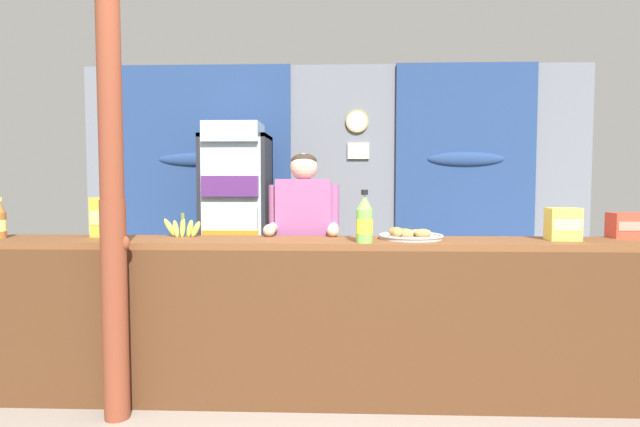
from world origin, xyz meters
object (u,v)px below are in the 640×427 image
at_px(soda_bottle_iced_tea, 0,221).
at_px(banana_bunch, 183,228).
at_px(timber_post, 113,209).
at_px(drink_fridge, 236,211).
at_px(soda_bottle_lime_soda, 364,220).
at_px(stall_counter, 310,306).
at_px(snack_box_choco_powder, 106,217).
at_px(pastry_tray, 411,235).
at_px(snack_box_instant_noodle, 563,224).
at_px(plastic_lawn_chair, 480,274).
at_px(snack_box_crackers, 628,225).
at_px(bottle_shelf_rack, 307,242).
at_px(shopkeeper, 304,235).

xyz_separation_m(soda_bottle_iced_tea, banana_bunch, (1.13, 0.12, -0.05)).
distance_m(timber_post, drink_fridge, 2.38).
relative_size(soda_bottle_lime_soda, banana_bunch, 1.15).
distance_m(stall_counter, timber_post, 1.27).
distance_m(stall_counter, snack_box_choco_powder, 1.46).
bearing_deg(pastry_tray, snack_box_instant_noodle, -1.95).
xyz_separation_m(plastic_lawn_chair, snack_box_crackers, (0.52, -1.46, 0.58)).
xyz_separation_m(timber_post, snack_box_instant_noodle, (2.64, 0.35, -0.10)).
distance_m(drink_fridge, plastic_lawn_chair, 2.48).
xyz_separation_m(bottle_shelf_rack, plastic_lawn_chair, (1.67, -0.67, -0.21)).
bearing_deg(snack_box_instant_noodle, snack_box_choco_powder, 177.96).
bearing_deg(stall_counter, plastic_lawn_chair, 49.45).
relative_size(shopkeeper, snack_box_choco_powder, 6.07).
bearing_deg(banana_bunch, timber_post, -118.67).
height_order(plastic_lawn_chair, pastry_tray, pastry_tray).
bearing_deg(soda_bottle_iced_tea, pastry_tray, 1.00).
bearing_deg(shopkeeper, drink_fridge, 116.64).
relative_size(stall_counter, snack_box_instant_noodle, 21.07).
relative_size(plastic_lawn_chair, snack_box_instant_noodle, 4.34).
height_order(shopkeeper, banana_bunch, shopkeeper).
height_order(timber_post, pastry_tray, timber_post).
distance_m(timber_post, soda_bottle_iced_tea, 0.95).
height_order(stall_counter, snack_box_choco_powder, snack_box_choco_powder).
relative_size(timber_post, bottle_shelf_rack, 1.83).
bearing_deg(snack_box_instant_noodle, banana_bunch, 177.36).
bearing_deg(shopkeeper, timber_post, -143.11).
bearing_deg(stall_counter, snack_box_choco_powder, 170.20).
relative_size(stall_counter, soda_bottle_lime_soda, 13.40).
bearing_deg(banana_bunch, soda_bottle_iced_tea, -173.74).
bearing_deg(banana_bunch, drink_fridge, 91.09).
distance_m(drink_fridge, snack_box_choco_powder, 1.97).
bearing_deg(soda_bottle_iced_tea, bottle_shelf_rack, 52.01).
relative_size(drink_fridge, snack_box_instant_noodle, 9.81).
height_order(bottle_shelf_rack, soda_bottle_lime_soda, bottle_shelf_rack).
bearing_deg(stall_counter, shopkeeper, 98.06).
xyz_separation_m(timber_post, soda_bottle_iced_tea, (-0.88, 0.34, -0.09)).
bearing_deg(plastic_lawn_chair, timber_post, -142.78).
bearing_deg(stall_counter, banana_bunch, 164.15).
xyz_separation_m(snack_box_choco_powder, banana_bunch, (0.50, 0.01, -0.07)).
bearing_deg(soda_bottle_lime_soda, snack_box_instant_noodle, 8.01).
bearing_deg(pastry_tray, snack_box_choco_powder, 177.91).
xyz_separation_m(timber_post, shopkeeper, (1.02, 0.77, -0.22)).
distance_m(soda_bottle_lime_soda, pastry_tray, 0.38).
distance_m(snack_box_instant_noodle, snack_box_choco_powder, 2.89).
distance_m(stall_counter, bottle_shelf_rack, 2.43).
height_order(stall_counter, drink_fridge, drink_fridge).
distance_m(snack_box_instant_noodle, banana_bunch, 2.39).
distance_m(stall_counter, drink_fridge, 2.36).
relative_size(bottle_shelf_rack, pastry_tray, 3.40).
bearing_deg(snack_box_instant_noodle, pastry_tray, 178.05).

